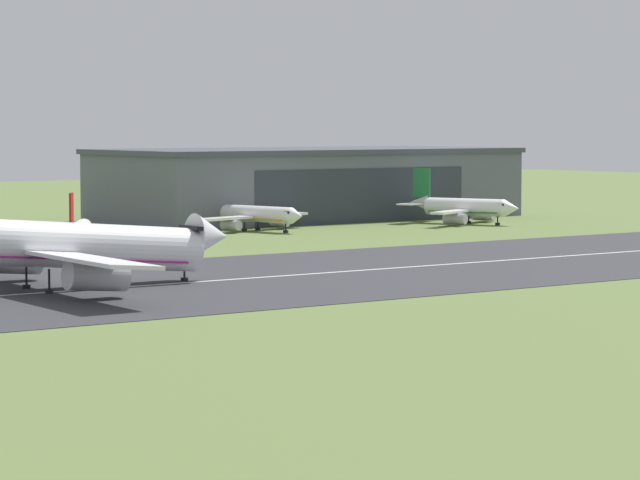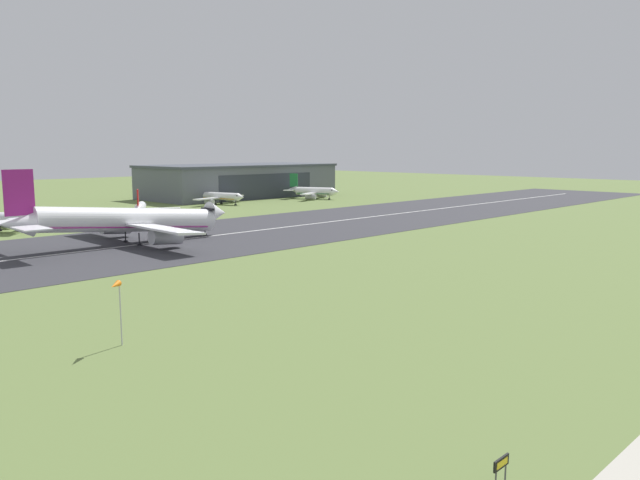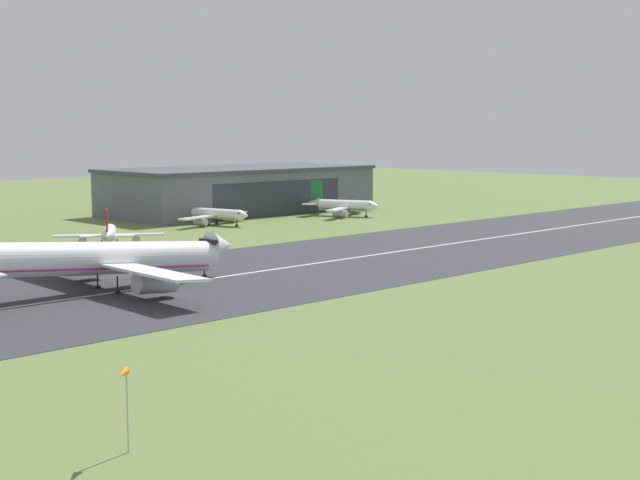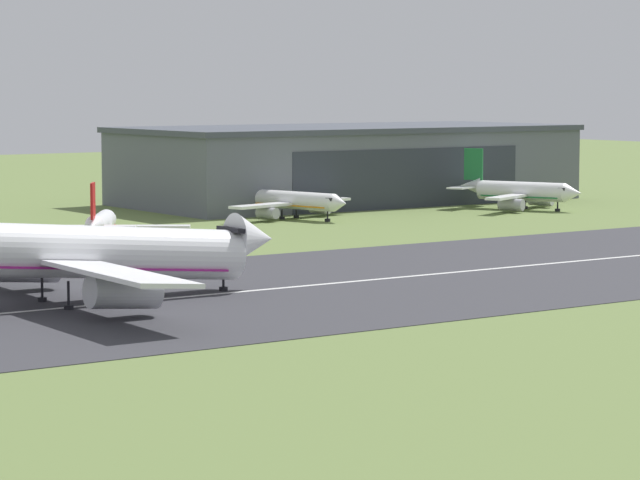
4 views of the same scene
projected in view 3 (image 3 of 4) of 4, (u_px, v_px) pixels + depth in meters
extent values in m
plane|color=olive|center=(436.00, 395.00, 79.50)|extent=(702.03, 702.03, 0.00)
cube|color=#333338|center=(76.00, 298.00, 125.09)|extent=(462.03, 50.87, 0.06)
cube|color=silver|center=(76.00, 298.00, 125.09)|extent=(415.83, 0.70, 0.01)
cube|color=slate|center=(240.00, 191.00, 255.03)|extent=(75.72, 33.93, 11.99)
cube|color=#424751|center=(240.00, 169.00, 254.23)|extent=(76.72, 34.93, 0.90)
cube|color=#2D333D|center=(279.00, 199.00, 243.07)|extent=(45.43, 0.12, 9.59)
cylinder|color=white|center=(105.00, 258.00, 129.84)|extent=(37.98, 5.57, 7.76)
cone|color=white|center=(221.00, 245.00, 144.03)|extent=(4.78, 4.89, 5.12)
cube|color=black|center=(209.00, 241.00, 142.31)|extent=(1.22, 4.09, 0.53)
cube|color=#991E7A|center=(105.00, 267.00, 130.01)|extent=(33.86, 5.25, 2.89)
cube|color=white|center=(154.00, 273.00, 121.82)|extent=(6.13, 19.13, 0.85)
cylinder|color=#A8A8B2|center=(156.00, 283.00, 123.91)|extent=(6.50, 3.10, 3.45)
cube|color=white|center=(71.00, 255.00, 139.10)|extent=(6.13, 19.13, 0.85)
cylinder|color=#A8A8B2|center=(83.00, 266.00, 138.98)|extent=(6.50, 3.10, 3.45)
cylinder|color=black|center=(204.00, 270.00, 142.21)|extent=(0.24, 0.24, 2.55)
cylinder|color=black|center=(204.00, 276.00, 142.35)|extent=(0.84, 0.84, 0.44)
cylinder|color=black|center=(118.00, 285.00, 128.38)|extent=(0.24, 0.24, 2.55)
cylinder|color=black|center=(118.00, 292.00, 128.51)|extent=(0.84, 0.84, 0.44)
cylinder|color=black|center=(98.00, 280.00, 132.55)|extent=(0.24, 0.24, 2.55)
cylinder|color=black|center=(98.00, 287.00, 132.68)|extent=(0.84, 0.84, 0.44)
cylinder|color=white|center=(109.00, 233.00, 179.81)|extent=(9.19, 12.21, 2.51)
cone|color=white|center=(111.00, 229.00, 187.22)|extent=(3.34, 3.27, 2.51)
cone|color=white|center=(107.00, 236.00, 171.98)|extent=(3.55, 3.76, 2.26)
cube|color=black|center=(110.00, 227.00, 185.95)|extent=(2.39, 2.09, 0.44)
cube|color=red|center=(109.00, 237.00, 179.90)|extent=(8.38, 11.06, 0.20)
cube|color=white|center=(140.00, 235.00, 181.27)|extent=(9.32, 7.14, 0.40)
cylinder|color=#A8A8B2|center=(136.00, 239.00, 181.68)|extent=(3.09, 3.59, 1.56)
cube|color=white|center=(78.00, 236.00, 178.96)|extent=(9.32, 7.14, 0.40)
cylinder|color=#A8A8B2|center=(82.00, 241.00, 179.66)|extent=(3.09, 3.59, 1.56)
cube|color=red|center=(107.00, 220.00, 172.06)|extent=(1.73, 2.44, 4.27)
cube|color=white|center=(124.00, 236.00, 172.64)|extent=(4.53, 4.11, 0.24)
cube|color=white|center=(90.00, 236.00, 171.44)|extent=(4.53, 4.11, 0.24)
cylinder|color=black|center=(110.00, 240.00, 185.20)|extent=(0.24, 0.24, 1.49)
cylinder|color=black|center=(110.00, 242.00, 185.26)|extent=(0.84, 0.84, 0.44)
cylinder|color=black|center=(117.00, 243.00, 180.11)|extent=(0.24, 0.24, 1.49)
cylinder|color=black|center=(117.00, 246.00, 180.17)|extent=(0.84, 0.84, 0.44)
cylinder|color=black|center=(102.00, 243.00, 179.54)|extent=(0.24, 0.24, 1.49)
cylinder|color=black|center=(102.00, 246.00, 179.60)|extent=(0.84, 0.84, 0.44)
cylinder|color=white|center=(345.00, 205.00, 242.81)|extent=(8.65, 14.52, 3.01)
cone|color=white|center=(375.00, 206.00, 239.62)|extent=(3.85, 3.70, 3.01)
cone|color=white|center=(314.00, 202.00, 246.11)|extent=(3.94, 4.40, 2.71)
cube|color=black|center=(370.00, 204.00, 240.10)|extent=(2.79, 2.04, 0.44)
cube|color=#1E7238|center=(345.00, 208.00, 242.92)|extent=(7.92, 13.13, 0.20)
cube|color=white|center=(337.00, 209.00, 236.59)|extent=(10.53, 6.51, 0.40)
cylinder|color=#A8A8B2|center=(340.00, 214.00, 237.32)|extent=(3.29, 4.34, 1.87)
cube|color=white|center=(354.00, 205.00, 248.95)|extent=(10.53, 6.51, 0.40)
cylinder|color=#A8A8B2|center=(355.00, 210.00, 248.14)|extent=(3.29, 4.34, 1.87)
cube|color=#1E7238|center=(316.00, 190.00, 245.47)|extent=(1.58, 3.11, 5.12)
cube|color=white|center=(310.00, 204.00, 242.56)|extent=(5.37, 4.49, 0.24)
cube|color=white|center=(320.00, 202.00, 249.58)|extent=(5.37, 4.49, 0.24)
cylinder|color=black|center=(366.00, 214.00, 240.84)|extent=(0.24, 0.24, 1.49)
cylinder|color=black|center=(366.00, 216.00, 240.91)|extent=(0.84, 0.84, 0.44)
cylinder|color=black|center=(342.00, 214.00, 241.51)|extent=(0.24, 0.24, 1.49)
cylinder|color=black|center=(342.00, 216.00, 241.57)|extent=(0.84, 0.84, 0.44)
cylinder|color=black|center=(347.00, 213.00, 244.83)|extent=(0.24, 0.24, 1.49)
cylinder|color=black|center=(347.00, 215.00, 244.90)|extent=(0.84, 0.84, 0.44)
cylinder|color=white|center=(213.00, 214.00, 220.96)|extent=(6.67, 17.27, 2.63)
cone|color=white|center=(245.00, 216.00, 215.84)|extent=(3.12, 2.93, 2.63)
cone|color=white|center=(182.00, 210.00, 226.22)|extent=(3.06, 3.63, 2.37)
cube|color=black|center=(240.00, 213.00, 216.46)|extent=(2.43, 1.61, 0.44)
cube|color=orange|center=(213.00, 216.00, 221.05)|extent=(6.13, 15.57, 0.20)
cube|color=white|center=(197.00, 218.00, 215.23)|extent=(11.01, 5.21, 0.40)
cylinder|color=#A8A8B2|center=(201.00, 222.00, 215.80)|extent=(2.40, 3.71, 1.63)
cube|color=white|center=(230.00, 213.00, 226.43)|extent=(11.01, 5.21, 0.40)
cylinder|color=#A8A8B2|center=(230.00, 218.00, 225.56)|extent=(2.40, 3.71, 1.63)
cube|color=orange|center=(183.00, 198.00, 225.59)|extent=(0.96, 2.84, 4.47)
cube|color=white|center=(173.00, 211.00, 223.39)|extent=(4.51, 3.40, 0.24)
cube|color=white|center=(190.00, 209.00, 229.00)|extent=(4.51, 3.40, 0.24)
cylinder|color=black|center=(237.00, 224.00, 217.35)|extent=(0.24, 0.24, 1.51)
cylinder|color=black|center=(237.00, 226.00, 217.41)|extent=(0.84, 0.84, 0.44)
cylinder|color=black|center=(209.00, 222.00, 219.97)|extent=(0.24, 0.24, 1.51)
cylinder|color=black|center=(209.00, 225.00, 220.03)|extent=(0.84, 0.84, 0.44)
cylinder|color=black|center=(217.00, 221.00, 222.62)|extent=(0.24, 0.24, 1.51)
cylinder|color=black|center=(217.00, 223.00, 222.69)|extent=(0.84, 0.84, 0.44)
cylinder|color=#B7B7BC|center=(127.00, 410.00, 65.00)|extent=(0.14, 0.14, 6.49)
cone|color=orange|center=(122.00, 374.00, 63.57)|extent=(1.78, 1.68, 0.60)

